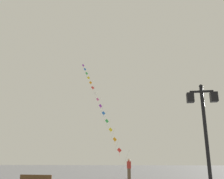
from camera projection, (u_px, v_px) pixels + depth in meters
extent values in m
plane|color=gray|center=(141.00, 179.00, 21.00)|extent=(160.00, 160.00, 0.00)
cylinder|color=black|center=(207.00, 142.00, 9.70)|extent=(0.14, 0.14, 4.41)
sphere|color=black|center=(201.00, 86.00, 10.34)|extent=(0.16, 0.16, 0.16)
cube|color=black|center=(201.00, 92.00, 10.28)|extent=(0.94, 0.08, 0.08)
cube|color=black|center=(190.00, 98.00, 10.27)|extent=(0.28, 0.28, 0.40)
cube|color=beige|center=(190.00, 98.00, 10.27)|extent=(0.19, 0.19, 0.30)
cube|color=black|center=(214.00, 97.00, 10.14)|extent=(0.28, 0.28, 0.40)
cube|color=beige|center=(214.00, 97.00, 10.14)|extent=(0.19, 0.19, 0.30)
cylinder|color=brown|center=(130.00, 177.00, 22.51)|extent=(0.06, 0.06, 0.18)
cylinder|color=silver|center=(125.00, 162.00, 24.02)|extent=(1.26, 2.25, 2.43)
cylinder|color=silver|center=(117.00, 145.00, 26.23)|extent=(0.64, 1.12, 1.21)
cylinder|color=silver|center=(113.00, 134.00, 27.69)|extent=(0.64, 1.12, 1.21)
cylinder|color=silver|center=(109.00, 125.00, 29.15)|extent=(0.64, 1.12, 1.21)
cylinder|color=silver|center=(105.00, 117.00, 30.61)|extent=(0.64, 1.12, 1.21)
cylinder|color=silver|center=(102.00, 109.00, 32.07)|extent=(0.64, 1.12, 1.21)
cylinder|color=silver|center=(99.00, 103.00, 33.54)|extent=(0.64, 1.12, 1.21)
cylinder|color=silver|center=(96.00, 96.00, 35.00)|extent=(0.64, 1.12, 1.21)
cylinder|color=silver|center=(94.00, 90.00, 36.46)|extent=(0.64, 1.12, 1.21)
cylinder|color=silver|center=(92.00, 85.00, 37.92)|extent=(0.64, 1.12, 1.21)
cylinder|color=silver|center=(90.00, 80.00, 39.38)|extent=(0.64, 1.12, 1.21)
cylinder|color=silver|center=(88.00, 76.00, 40.84)|extent=(0.64, 1.12, 1.21)
cylinder|color=silver|center=(86.00, 71.00, 42.30)|extent=(0.64, 1.12, 1.21)
cylinder|color=silver|center=(84.00, 67.00, 43.77)|extent=(0.64, 1.12, 1.21)
cube|color=red|center=(119.00, 150.00, 25.50)|extent=(0.47, 0.21, 0.51)
cylinder|color=red|center=(119.00, 154.00, 25.39)|extent=(0.02, 0.03, 0.38)
cube|color=orange|center=(115.00, 139.00, 26.96)|extent=(0.42, 0.30, 0.51)
cylinder|color=orange|center=(115.00, 143.00, 26.85)|extent=(0.05, 0.06, 0.38)
cube|color=yellow|center=(111.00, 130.00, 28.42)|extent=(0.44, 0.27, 0.51)
cylinder|color=yellow|center=(111.00, 133.00, 28.33)|extent=(0.03, 0.03, 0.27)
cube|color=green|center=(107.00, 121.00, 29.88)|extent=(0.41, 0.31, 0.51)
cylinder|color=green|center=(107.00, 124.00, 29.78)|extent=(0.03, 0.04, 0.37)
cube|color=blue|center=(104.00, 113.00, 31.34)|extent=(0.44, 0.26, 0.51)
cylinder|color=blue|center=(104.00, 116.00, 31.25)|extent=(0.02, 0.02, 0.30)
cube|color=purple|center=(100.00, 106.00, 32.81)|extent=(0.40, 0.33, 0.51)
cylinder|color=purple|center=(100.00, 108.00, 32.71)|extent=(0.04, 0.04, 0.28)
cube|color=pink|center=(98.00, 99.00, 34.27)|extent=(0.39, 0.34, 0.51)
cylinder|color=pink|center=(98.00, 102.00, 34.17)|extent=(0.04, 0.05, 0.32)
cube|color=white|center=(95.00, 93.00, 35.73)|extent=(0.41, 0.32, 0.51)
cylinder|color=white|center=(95.00, 96.00, 35.62)|extent=(0.05, 0.06, 0.35)
cube|color=red|center=(93.00, 88.00, 37.19)|extent=(0.46, 0.23, 0.51)
cylinder|color=red|center=(93.00, 90.00, 37.10)|extent=(0.03, 0.04, 0.24)
cube|color=orange|center=(91.00, 83.00, 38.65)|extent=(0.47, 0.20, 0.51)
cylinder|color=orange|center=(90.00, 85.00, 38.56)|extent=(0.03, 0.05, 0.25)
cube|color=yellow|center=(89.00, 78.00, 40.11)|extent=(0.49, 0.15, 0.51)
cylinder|color=yellow|center=(88.00, 80.00, 40.02)|extent=(0.02, 0.02, 0.29)
cube|color=green|center=(87.00, 73.00, 41.57)|extent=(0.41, 0.32, 0.51)
cylinder|color=green|center=(87.00, 76.00, 41.46)|extent=(0.03, 0.03, 0.39)
cube|color=blue|center=(85.00, 69.00, 43.03)|extent=(0.42, 0.30, 0.51)
cylinder|color=blue|center=(85.00, 71.00, 42.94)|extent=(0.04, 0.05, 0.25)
cube|color=purple|center=(83.00, 65.00, 44.50)|extent=(0.38, 0.35, 0.51)
cylinder|color=purple|center=(83.00, 67.00, 44.41)|extent=(0.02, 0.02, 0.24)
cube|color=brown|center=(129.00, 174.00, 21.57)|extent=(0.31, 0.36, 0.90)
cube|color=#B22D26|center=(129.00, 165.00, 21.77)|extent=(0.38, 0.45, 0.60)
sphere|color=tan|center=(129.00, 160.00, 21.89)|extent=(0.22, 0.22, 0.22)
cylinder|color=#B22D26|center=(128.00, 163.00, 22.02)|extent=(0.25, 0.39, 0.50)
cube|color=brown|center=(36.00, 179.00, 11.30)|extent=(1.60, 0.20, 0.40)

